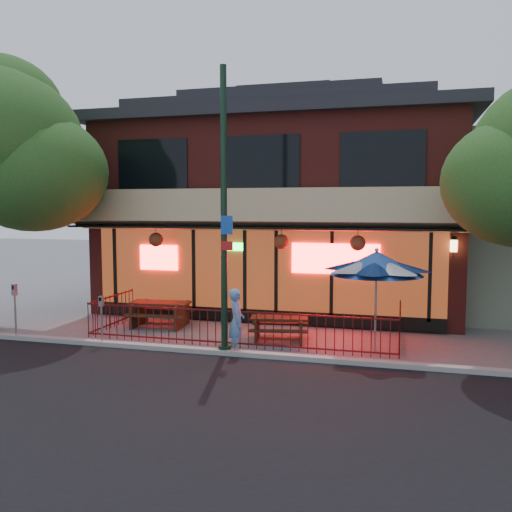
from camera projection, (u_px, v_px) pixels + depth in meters
The scene contains 12 objects.
ground at pixel (230, 349), 13.85m from camera, with size 80.00×80.00×0.00m, color gray.
asphalt_street at pixel (106, 451), 8.08m from camera, with size 80.00×11.00×0.00m, color black.
curb at pixel (223, 352), 13.36m from camera, with size 80.00×0.25×0.12m, color #999993.
restaurant_building at pixel (287, 194), 20.31m from camera, with size 12.96×9.49×8.05m.
patio_fence at pixel (235, 321), 14.27m from camera, with size 8.44×2.62×1.00m.
street_light at pixel (224, 227), 13.18m from camera, with size 0.43×0.32×7.00m.
picnic_table_left at pixel (160, 310), 16.44m from camera, with size 1.87×1.49×0.76m.
picnic_table_right at pixel (279, 325), 14.70m from camera, with size 1.72×1.43×0.66m.
patio_umbrella at pixel (376, 263), 13.47m from camera, with size 2.30×2.30×2.62m.
pedestrian at pixel (237, 321), 13.36m from camera, with size 0.60×0.39×1.63m, color #6491C8.
parking_meter_near at pixel (101, 312), 14.18m from camera, with size 0.12×0.11×1.31m.
parking_meter_far at pixel (15, 302), 14.85m from camera, with size 0.17×0.15×1.53m.
Camera 1 is at (4.18, -12.93, 3.64)m, focal length 38.00 mm.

